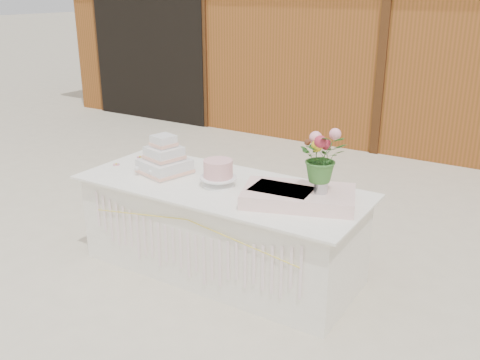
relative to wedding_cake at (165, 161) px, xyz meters
name	(u,v)px	position (x,y,z in m)	size (l,w,h in m)	color
ground	(222,269)	(0.57, 0.01, -0.88)	(80.00, 80.00, 0.00)	beige
barn	(421,26)	(0.55, 6.01, 0.79)	(12.60, 4.60, 3.30)	brown
cake_table	(221,228)	(0.57, 0.01, -0.50)	(2.40, 1.00, 0.77)	white
wedding_cake	(165,161)	(0.00, 0.00, 0.00)	(0.46, 0.46, 0.34)	silver
pink_cake_stand	(218,172)	(0.56, -0.01, 0.01)	(0.30, 0.30, 0.22)	white
satin_runner	(299,196)	(1.27, 0.00, -0.06)	(0.82, 0.47, 0.10)	#FFD7CD
flower_vase	(321,184)	(1.43, 0.03, 0.06)	(0.10, 0.10, 0.14)	#BBBCC1
bouquet	(323,151)	(1.43, 0.03, 0.31)	(0.33, 0.28, 0.36)	#38702D
loose_flowers	(131,161)	(-0.48, 0.09, -0.11)	(0.12, 0.30, 0.02)	pink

